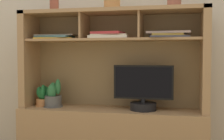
{
  "coord_description": "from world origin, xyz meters",
  "views": [
    {
      "loc": [
        0.54,
        -2.48,
        0.93
      ],
      "look_at": [
        0.0,
        0.0,
        0.79
      ],
      "focal_mm": 48.23,
      "sensor_mm": 36.0,
      "label": 1
    }
  ],
  "objects_px": {
    "magazine_stack_centre": "(55,37)",
    "tv_monitor": "(143,92)",
    "magazine_stack_right": "(109,35)",
    "magazine_stack_left": "(168,35)",
    "ceramic_vase": "(54,3)",
    "potted_fern": "(43,96)",
    "media_console": "(112,117)",
    "potted_orchid": "(53,97)",
    "potted_succulent": "(112,0)"
  },
  "relations": [
    {
      "from": "potted_fern",
      "to": "magazine_stack_left",
      "type": "bearing_deg",
      "value": -2.1
    },
    {
      "from": "tv_monitor",
      "to": "magazine_stack_left",
      "type": "relative_size",
      "value": 1.39
    },
    {
      "from": "magazine_stack_left",
      "to": "magazine_stack_right",
      "type": "height_order",
      "value": "magazine_stack_right"
    },
    {
      "from": "magazine_stack_left",
      "to": "potted_succulent",
      "type": "height_order",
      "value": "potted_succulent"
    },
    {
      "from": "tv_monitor",
      "to": "magazine_stack_right",
      "type": "relative_size",
      "value": 1.49
    },
    {
      "from": "media_console",
      "to": "potted_fern",
      "type": "distance_m",
      "value": 0.65
    },
    {
      "from": "magazine_stack_centre",
      "to": "ceramic_vase",
      "type": "bearing_deg",
      "value": 160.33
    },
    {
      "from": "tv_monitor",
      "to": "magazine_stack_right",
      "type": "xyz_separation_m",
      "value": [
        -0.29,
        -0.02,
        0.46
      ]
    },
    {
      "from": "magazine_stack_centre",
      "to": "ceramic_vase",
      "type": "xyz_separation_m",
      "value": [
        -0.01,
        0.0,
        0.29
      ]
    },
    {
      "from": "potted_fern",
      "to": "magazine_stack_right",
      "type": "relative_size",
      "value": 0.59
    },
    {
      "from": "potted_fern",
      "to": "ceramic_vase",
      "type": "relative_size",
      "value": 1.37
    },
    {
      "from": "magazine_stack_centre",
      "to": "potted_succulent",
      "type": "bearing_deg",
      "value": 2.1
    },
    {
      "from": "magazine_stack_left",
      "to": "magazine_stack_centre",
      "type": "xyz_separation_m",
      "value": [
        -0.97,
        0.03,
        -0.01
      ]
    },
    {
      "from": "ceramic_vase",
      "to": "tv_monitor",
      "type": "bearing_deg",
      "value": -0.73
    },
    {
      "from": "potted_fern",
      "to": "magazine_stack_centre",
      "type": "bearing_deg",
      "value": -3.31
    },
    {
      "from": "media_console",
      "to": "potted_fern",
      "type": "relative_size",
      "value": 8.11
    },
    {
      "from": "tv_monitor",
      "to": "magazine_stack_left",
      "type": "height_order",
      "value": "magazine_stack_left"
    },
    {
      "from": "potted_fern",
      "to": "magazine_stack_right",
      "type": "bearing_deg",
      "value": -3.4
    },
    {
      "from": "media_console",
      "to": "ceramic_vase",
      "type": "relative_size",
      "value": 11.14
    },
    {
      "from": "magazine_stack_centre",
      "to": "potted_succulent",
      "type": "distance_m",
      "value": 0.59
    },
    {
      "from": "media_console",
      "to": "tv_monitor",
      "type": "relative_size",
      "value": 3.21
    },
    {
      "from": "tv_monitor",
      "to": "potted_fern",
      "type": "bearing_deg",
      "value": 179.1
    },
    {
      "from": "potted_fern",
      "to": "ceramic_vase",
      "type": "xyz_separation_m",
      "value": [
        0.12,
        -0.0,
        0.82
      ]
    },
    {
      "from": "magazine_stack_left",
      "to": "magazine_stack_right",
      "type": "distance_m",
      "value": 0.49
    },
    {
      "from": "media_console",
      "to": "tv_monitor",
      "type": "bearing_deg",
      "value": -7.31
    },
    {
      "from": "potted_orchid",
      "to": "ceramic_vase",
      "type": "relative_size",
      "value": 1.73
    },
    {
      "from": "magazine_stack_right",
      "to": "potted_orchid",
      "type": "bearing_deg",
      "value": 178.45
    },
    {
      "from": "tv_monitor",
      "to": "potted_orchid",
      "type": "bearing_deg",
      "value": -179.37
    },
    {
      "from": "potted_fern",
      "to": "potted_succulent",
      "type": "bearing_deg",
      "value": 1.0
    },
    {
      "from": "media_console",
      "to": "magazine_stack_left",
      "type": "height_order",
      "value": "media_console"
    },
    {
      "from": "potted_fern",
      "to": "magazine_stack_left",
      "type": "height_order",
      "value": "magazine_stack_left"
    },
    {
      "from": "potted_orchid",
      "to": "potted_fern",
      "type": "distance_m",
      "value": 0.11
    },
    {
      "from": "magazine_stack_right",
      "to": "tv_monitor",
      "type": "bearing_deg",
      "value": 4.41
    },
    {
      "from": "media_console",
      "to": "magazine_stack_right",
      "type": "distance_m",
      "value": 0.69
    },
    {
      "from": "potted_orchid",
      "to": "ceramic_vase",
      "type": "bearing_deg",
      "value": 62.5
    },
    {
      "from": "magazine_stack_left",
      "to": "tv_monitor",
      "type": "bearing_deg",
      "value": 172.53
    },
    {
      "from": "potted_orchid",
      "to": "magazine_stack_centre",
      "type": "height_order",
      "value": "magazine_stack_centre"
    },
    {
      "from": "potted_fern",
      "to": "magazine_stack_left",
      "type": "relative_size",
      "value": 0.55
    },
    {
      "from": "magazine_stack_left",
      "to": "potted_succulent",
      "type": "xyz_separation_m",
      "value": [
        -0.47,
        0.05,
        0.3
      ]
    },
    {
      "from": "potted_succulent",
      "to": "ceramic_vase",
      "type": "height_order",
      "value": "potted_succulent"
    },
    {
      "from": "tv_monitor",
      "to": "magazine_stack_right",
      "type": "height_order",
      "value": "magazine_stack_right"
    },
    {
      "from": "media_console",
      "to": "potted_succulent",
      "type": "height_order",
      "value": "potted_succulent"
    },
    {
      "from": "tv_monitor",
      "to": "potted_succulent",
      "type": "relative_size",
      "value": 2.47
    },
    {
      "from": "magazine_stack_centre",
      "to": "tv_monitor",
      "type": "bearing_deg",
      "value": -0.49
    },
    {
      "from": "magazine_stack_right",
      "to": "ceramic_vase",
      "type": "xyz_separation_m",
      "value": [
        -0.49,
        0.03,
        0.29
      ]
    },
    {
      "from": "magazine_stack_centre",
      "to": "potted_succulent",
      "type": "height_order",
      "value": "potted_succulent"
    },
    {
      "from": "potted_succulent",
      "to": "ceramic_vase",
      "type": "distance_m",
      "value": 0.51
    },
    {
      "from": "magazine_stack_right",
      "to": "potted_succulent",
      "type": "xyz_separation_m",
      "value": [
        0.02,
        0.05,
        0.29
      ]
    },
    {
      "from": "media_console",
      "to": "potted_succulent",
      "type": "xyz_separation_m",
      "value": [
        0.0,
        -0.01,
        0.99
      ]
    },
    {
      "from": "tv_monitor",
      "to": "ceramic_vase",
      "type": "bearing_deg",
      "value": 179.27
    }
  ]
}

